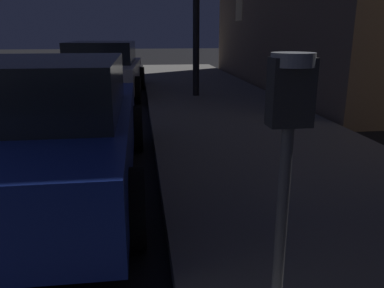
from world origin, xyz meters
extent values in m
cylinder|color=#59595B|center=(4.48, 0.55, 0.72)|extent=(0.06, 0.06, 1.13)
cube|color=#333333|center=(4.48, 0.55, 1.43)|extent=(0.19, 0.11, 0.30)
cylinder|color=#999EA5|center=(4.48, 0.55, 1.57)|extent=(0.19, 0.19, 0.06)
cube|color=black|center=(4.42, 0.55, 1.47)|extent=(0.01, 0.08, 0.11)
cube|color=navy|center=(2.85, 3.16, 0.57)|extent=(1.74, 4.35, 0.64)
cube|color=#1E2328|center=(2.85, 2.99, 1.15)|extent=(1.53, 2.10, 0.56)
cylinder|color=black|center=(1.98, 4.51, 0.33)|extent=(0.22, 0.66, 0.66)
cylinder|color=black|center=(3.73, 4.51, 0.33)|extent=(0.22, 0.66, 0.66)
cylinder|color=black|center=(3.72, 1.82, 0.33)|extent=(0.22, 0.66, 0.66)
cube|color=silver|center=(2.85, 9.73, 0.57)|extent=(2.07, 4.17, 0.64)
cube|color=#1E2328|center=(2.85, 9.79, 1.15)|extent=(1.75, 2.25, 0.56)
cylinder|color=black|center=(1.97, 11.04, 0.33)|extent=(0.25, 0.67, 0.66)
cylinder|color=black|center=(3.86, 10.94, 0.33)|extent=(0.25, 0.67, 0.66)
cylinder|color=black|center=(1.84, 8.51, 0.33)|extent=(0.25, 0.67, 0.66)
cylinder|color=black|center=(3.73, 8.42, 0.33)|extent=(0.25, 0.67, 0.66)
cube|color=#F2D17F|center=(7.32, 12.70, 2.64)|extent=(0.06, 0.90, 1.20)
camera|label=1|loc=(3.82, -1.07, 1.69)|focal=36.48mm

